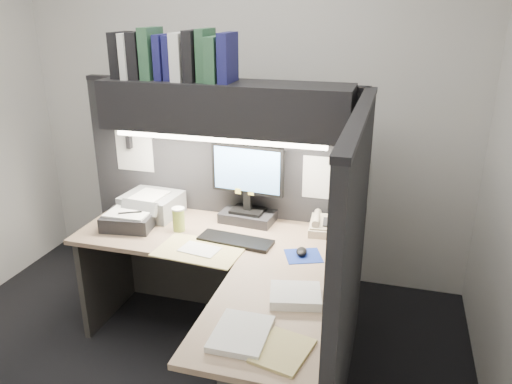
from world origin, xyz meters
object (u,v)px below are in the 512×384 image
printer (152,204)px  monitor (248,192)px  desk (235,334)px  overhead_shelf (224,107)px  notebook_stack (130,220)px  keyboard (235,241)px  coffee_cup (179,220)px  telephone (326,227)px

printer → monitor: bearing=10.3°
desk → overhead_shelf: size_ratio=1.10×
notebook_stack → monitor: bearing=22.4°
keyboard → coffee_cup: bearing=177.2°
monitor → telephone: 0.55m
coffee_cup → desk: bearing=-45.0°
overhead_shelf → notebook_stack: 0.96m
coffee_cup → notebook_stack: size_ratio=0.46×
overhead_shelf → monitor: 0.58m
overhead_shelf → coffee_cup: size_ratio=10.78×
overhead_shelf → desk: bearing=-68.2°
coffee_cup → printer: bearing=145.9°
telephone → notebook_stack: size_ratio=0.68×
monitor → keyboard: bearing=-81.7°
overhead_shelf → monitor: size_ratio=2.96×
desk → telephone: size_ratio=7.96×
monitor → telephone: (0.52, -0.03, -0.17)m
overhead_shelf → keyboard: (0.15, -0.26, -0.76)m
desk → printer: bearing=138.4°
overhead_shelf → keyboard: size_ratio=3.39×
desk → keyboard: (-0.16, 0.49, 0.30)m
keyboard → desk: bearing=-66.3°
monitor → notebook_stack: 0.78m
monitor → coffee_cup: bearing=-141.3°
desk → overhead_shelf: (-0.30, 0.75, 1.06)m
overhead_shelf → coffee_cup: overhead_shelf is taller
monitor → overhead_shelf: bearing=-151.7°
desk → telephone: 0.91m
printer → desk: bearing=-36.7°
keyboard → coffee_cup: coffee_cup is taller
telephone → printer: printer is taller
coffee_cup → notebook_stack: coffee_cup is taller
desk → printer: 1.18m
overhead_shelf → telephone: bearing=2.1°
telephone → printer: 1.19m
overhead_shelf → telephone: size_ratio=7.26×
notebook_stack → desk: bearing=-30.3°
telephone → coffee_cup: coffee_cup is taller
monitor → notebook_stack: (-0.71, -0.29, -0.16)m
overhead_shelf → notebook_stack: overhead_shelf is taller
overhead_shelf → printer: bearing=-179.2°
overhead_shelf → notebook_stack: size_ratio=4.93×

